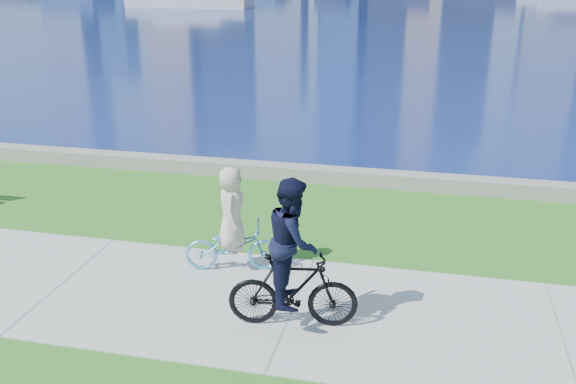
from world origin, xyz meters
name	(u,v)px	position (x,y,z in m)	size (l,w,h in m)	color
ground	(65,282)	(0.00, 0.00, 0.00)	(320.00, 320.00, 0.00)	#28671B
concrete_path	(65,282)	(0.00, 0.00, 0.01)	(80.00, 3.50, 0.02)	#A7A8A2
seawall	(194,165)	(0.00, 6.20, 0.17)	(90.00, 0.50, 0.35)	gray
bay_water	(391,5)	(0.00, 72.00, 0.00)	(320.00, 131.00, 0.01)	navy
ferry_near	(189,0)	(-22.01, 62.67, 0.80)	(14.11, 4.03, 1.91)	silver
cyclist_woman	(232,233)	(2.67, 1.09, 0.72)	(0.96, 1.77, 1.89)	#59B4D9
cyclist_man	(293,266)	(4.10, -0.48, 0.99)	(0.86, 1.99, 2.32)	black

